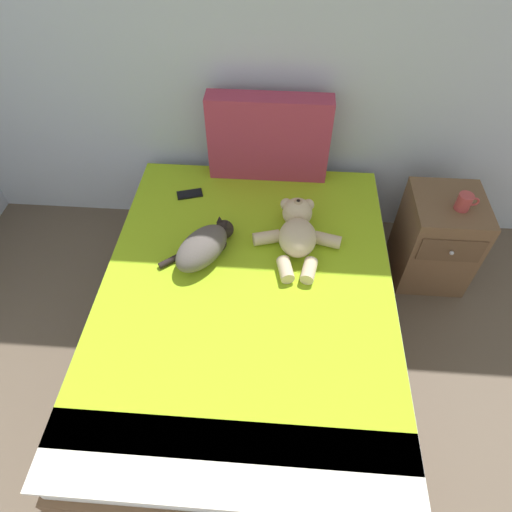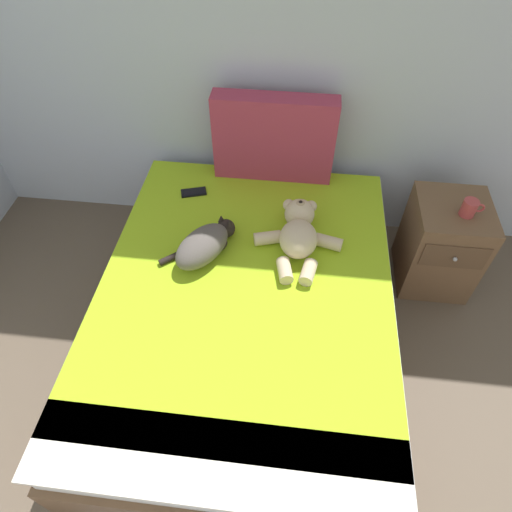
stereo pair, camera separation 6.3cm
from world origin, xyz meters
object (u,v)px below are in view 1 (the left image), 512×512
cat (204,246)px  teddy_bear (297,231)px  nightstand (436,239)px  patterned_cushion (269,138)px  cell_phone (190,194)px  bed (247,316)px  mug (465,202)px

cat → teddy_bear: size_ratio=0.78×
nightstand → cat: bearing=-162.4°
cat → patterned_cushion: bearing=67.7°
teddy_bear → cell_phone: size_ratio=3.24×
bed → patterned_cushion: size_ratio=2.78×
cat → nightstand: cat is taller
cat → cell_phone: cat is taller
patterned_cushion → nightstand: patterned_cushion is taller
bed → patterned_cushion: 1.02m
bed → mug: mug is taller
bed → teddy_bear: bearing=53.5°
cat → cell_phone: bearing=109.1°
teddy_bear → patterned_cushion: bearing=108.2°
bed → teddy_bear: size_ratio=3.70×
cell_phone → bed: bearing=-58.9°
bed → cat: size_ratio=4.75×
cat → nightstand: 1.42m
cat → nightstand: (1.33, 0.42, -0.28)m
teddy_bear → cell_phone: bearing=152.4°
bed → nightstand: (1.10, 0.61, 0.04)m
bed → cell_phone: cell_phone is taller
teddy_bear → nightstand: teddy_bear is taller
bed → nightstand: 1.25m
teddy_bear → mug: bearing=14.6°
patterned_cushion → nightstand: bearing=-15.0°
bed → mug: size_ratio=16.23×
cat → nightstand: size_ratio=0.70×
cell_phone → mug: size_ratio=1.35×
cat → teddy_bear: (0.47, 0.14, 0.00)m
teddy_bear → mug: 0.92m
nightstand → teddy_bear: bearing=-161.8°
cat → nightstand: bearing=17.6°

